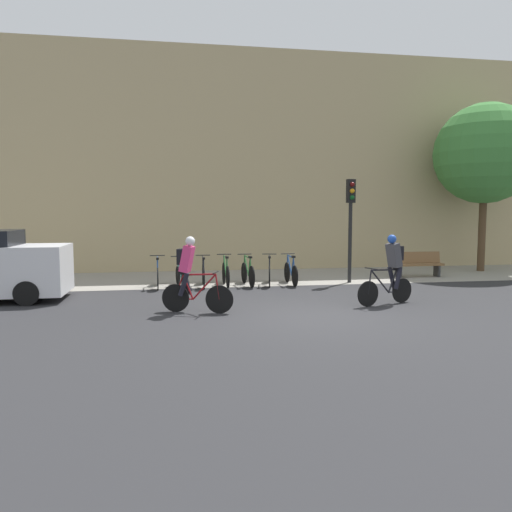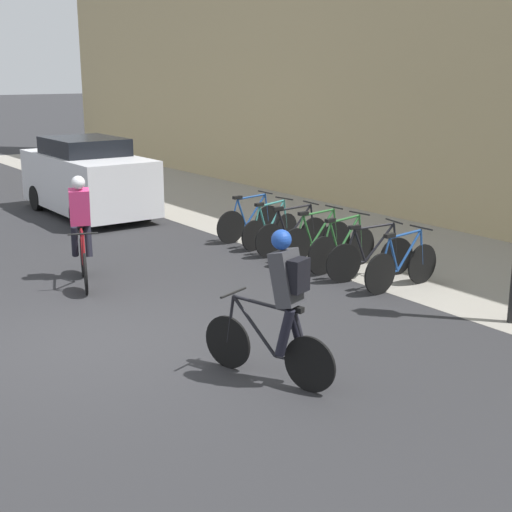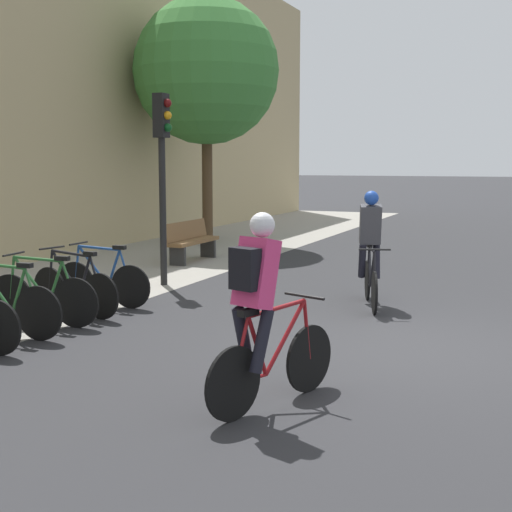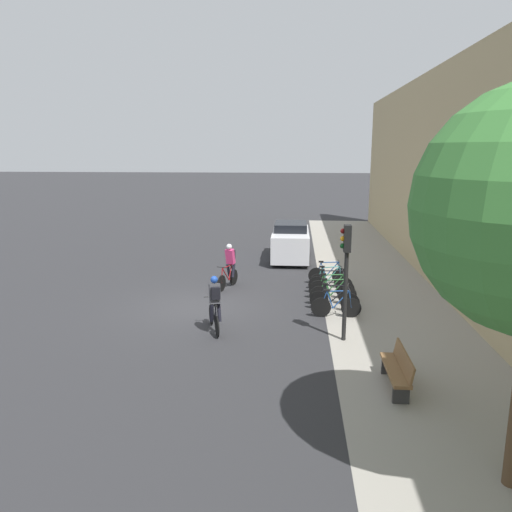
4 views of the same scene
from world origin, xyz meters
TOP-DOWN VIEW (x-y plane):
  - ground at (0.00, 0.00)m, footprint 200.00×200.00m
  - kerb_strip at (0.00, 6.75)m, footprint 44.00×4.50m
  - building_facade at (0.00, 9.30)m, footprint 44.00×0.60m
  - cyclist_pink at (-2.68, 0.88)m, footprint 1.62×0.67m
  - cyclist_grey at (2.37, 1.10)m, footprint 1.67×0.67m
  - parked_bike_0 at (-3.52, 4.84)m, footprint 0.46×1.63m
  - parked_bike_1 at (-2.82, 4.83)m, footprint 0.46×1.55m
  - parked_bike_2 at (-2.12, 4.83)m, footprint 0.46×1.69m
  - parked_bike_3 at (-1.42, 4.84)m, footprint 0.46×1.69m
  - parked_bike_4 at (-0.72, 4.83)m, footprint 0.46×1.68m
  - parked_bike_5 at (-0.03, 4.83)m, footprint 0.49×1.69m
  - parked_bike_6 at (0.67, 4.83)m, footprint 0.46×1.65m
  - traffic_light_pole at (2.67, 4.90)m, footprint 0.26×0.30m
  - bench at (5.57, 5.87)m, footprint 1.82×0.44m
  - street_tree_0 at (8.87, 7.09)m, footprint 3.84×3.84m

SIDE VIEW (x-z plane):
  - ground at x=0.00m, z-range 0.00..0.00m
  - kerb_strip at x=0.00m, z-range 0.00..0.01m
  - parked_bike_1 at x=-2.82m, z-range -0.09..0.84m
  - parked_bike_2 at x=-2.12m, z-range -0.09..0.87m
  - parked_bike_6 at x=0.67m, z-range -0.09..0.88m
  - parked_bike_5 at x=-0.03m, z-range -0.08..0.88m
  - parked_bike_0 at x=-3.52m, z-range -0.09..0.88m
  - parked_bike_4 at x=-0.72m, z-range -0.08..0.89m
  - parked_bike_3 at x=-1.42m, z-range -0.08..0.89m
  - bench at x=5.57m, z-range 0.03..0.92m
  - cyclist_grey at x=2.37m, z-range 0.07..1.82m
  - cyclist_pink at x=-2.68m, z-range 0.06..1.83m
  - traffic_light_pole at x=2.67m, z-range 0.66..4.03m
  - building_facade at x=0.00m, z-range 0.00..8.67m
  - street_tree_0 at x=8.87m, z-range 1.30..7.78m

